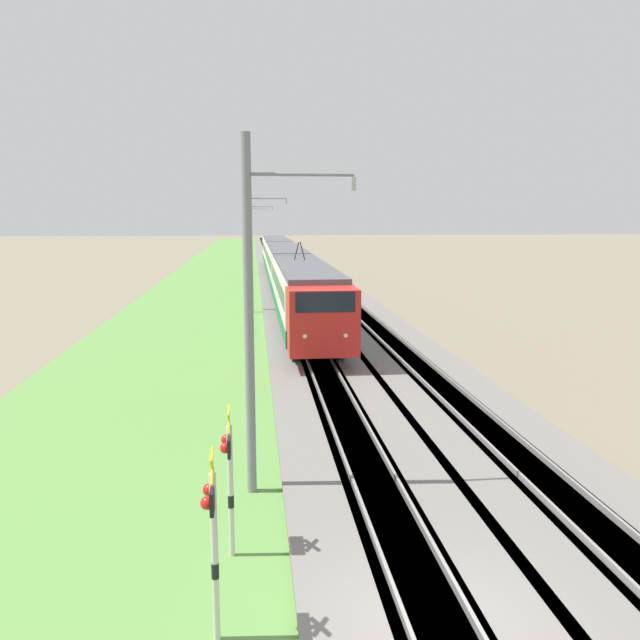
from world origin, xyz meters
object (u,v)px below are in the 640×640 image
passenger_train (285,265)px  catenary_mast_distant (252,230)px  crossing_signal_near (213,530)px  catenary_mast_far (252,236)px  catenary_mast_near (252,316)px  catenary_mast_mid (252,248)px  crossing_signal_aux (229,469)px

passenger_train → catenary_mast_distant: size_ratio=7.13×
passenger_train → crossing_signal_near: bearing=-4.4°
catenary_mast_far → catenary_mast_distant: 28.03m
crossing_signal_near → catenary_mast_near: 5.81m
crossing_signal_near → catenary_mast_distant: catenary_mast_distant is taller
crossing_signal_near → catenary_mast_near: catenary_mast_near is taller
catenary_mast_far → catenary_mast_near: bearing=-180.0°
catenary_mast_mid → catenary_mast_near: bearing=-180.0°
catenary_mast_mid → catenary_mast_distant: 56.06m
passenger_train → catenary_mast_distant: catenary_mast_distant is taller
catenary_mast_near → catenary_mast_mid: bearing=0.0°
crossing_signal_aux → catenary_mast_mid: catenary_mast_mid is taller
crossing_signal_near → crossing_signal_aux: bearing=-93.7°
crossing_signal_near → crossing_signal_aux: size_ratio=1.03×
passenger_train → crossing_signal_near: (-45.67, 3.48, -0.41)m
catenary_mast_near → catenary_mast_mid: size_ratio=0.98×
passenger_train → crossing_signal_near: size_ratio=18.83×
crossing_signal_near → catenary_mast_near: size_ratio=0.38×
crossing_signal_aux → catenary_mast_near: 3.78m
crossing_signal_near → crossing_signal_aux: 2.43m
catenary_mast_near → catenary_mast_distant: (84.09, 0.00, 0.03)m
catenary_mast_far → catenary_mast_distant: catenary_mast_distant is taller
crossing_signal_aux → catenary_mast_distant: (86.92, -0.46, 2.50)m
catenary_mast_near → catenary_mast_distant: size_ratio=0.99×
crossing_signal_near → catenary_mast_far: size_ratio=0.38×
crossing_signal_near → catenary_mast_mid: (33.29, -0.62, 2.50)m
crossing_signal_near → catenary_mast_mid: size_ratio=0.37×
passenger_train → crossing_signal_near: 45.80m
passenger_train → catenary_mast_distant: bearing=-176.3°
passenger_train → catenary_mast_far: size_ratio=7.15×
passenger_train → catenary_mast_near: size_ratio=7.18×
catenary_mast_mid → catenary_mast_far: catenary_mast_mid is taller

